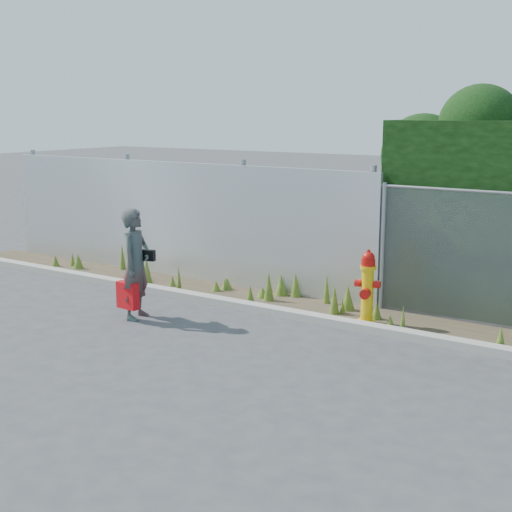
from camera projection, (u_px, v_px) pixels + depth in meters
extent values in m
plane|color=#3B3B3E|center=(218.00, 348.00, 9.60)|extent=(80.00, 80.00, 0.00)
cube|color=#9C978D|center=(286.00, 313.00, 11.06)|extent=(16.00, 0.22, 0.12)
cube|color=#403425|center=(305.00, 308.00, 11.56)|extent=(16.00, 1.20, 0.01)
cone|color=#425F1C|center=(227.00, 284.00, 12.68)|extent=(0.21, 0.21, 0.23)
cone|color=#425F1C|center=(73.00, 260.00, 14.60)|extent=(0.11, 0.11, 0.29)
cone|color=#425F1C|center=(334.00, 301.00, 11.14)|extent=(0.17, 0.17, 0.46)
cone|color=#425F1C|center=(269.00, 287.00, 11.91)|extent=(0.18, 0.18, 0.51)
cone|color=#425F1C|center=(141.00, 272.00, 13.58)|extent=(0.12, 0.12, 0.26)
cone|color=#425F1C|center=(56.00, 261.00, 14.58)|extent=(0.16, 0.16, 0.24)
cone|color=#425F1C|center=(262.00, 293.00, 12.13)|extent=(0.21, 0.21, 0.19)
cone|color=#425F1C|center=(281.00, 286.00, 12.26)|extent=(0.23, 0.23, 0.36)
cone|color=#425F1C|center=(501.00, 339.00, 9.49)|extent=(0.15, 0.15, 0.32)
cone|color=#425F1C|center=(78.00, 262.00, 14.34)|extent=(0.22, 0.22, 0.31)
cone|color=#425F1C|center=(132.00, 270.00, 13.31)|extent=(0.18, 0.18, 0.46)
cone|color=#425F1C|center=(147.00, 273.00, 12.92)|extent=(0.22, 0.22, 0.52)
cone|color=#425F1C|center=(225.00, 285.00, 12.58)|extent=(0.08, 0.08, 0.25)
cone|color=#425F1C|center=(179.00, 278.00, 12.63)|extent=(0.10, 0.10, 0.45)
cone|color=#425F1C|center=(348.00, 299.00, 11.35)|extent=(0.23, 0.23, 0.40)
cone|color=#425F1C|center=(281.00, 285.00, 12.42)|extent=(0.13, 0.13, 0.34)
cone|color=#425F1C|center=(342.00, 306.00, 11.19)|extent=(0.09, 0.09, 0.25)
cone|color=#425F1C|center=(403.00, 319.00, 10.27)|extent=(0.09, 0.09, 0.39)
cone|color=#425F1C|center=(216.00, 287.00, 12.56)|extent=(0.17, 0.17, 0.19)
cone|color=#425F1C|center=(327.00, 289.00, 11.75)|extent=(0.12, 0.12, 0.50)
cone|color=#425F1C|center=(390.00, 323.00, 10.37)|extent=(0.17, 0.17, 0.22)
cone|color=#425F1C|center=(172.00, 282.00, 12.93)|extent=(0.13, 0.13, 0.20)
cone|color=#425F1C|center=(250.00, 295.00, 11.80)|extent=(0.16, 0.16, 0.30)
cone|color=#425F1C|center=(122.00, 257.00, 14.26)|extent=(0.12, 0.12, 0.54)
cone|color=#425F1C|center=(296.00, 286.00, 12.17)|extent=(0.18, 0.18, 0.43)
cone|color=#425F1C|center=(133.00, 267.00, 13.39)|extent=(0.17, 0.17, 0.52)
cone|color=#425F1C|center=(370.00, 311.00, 11.04)|extent=(0.14, 0.14, 0.21)
cone|color=#425F1C|center=(376.00, 312.00, 10.87)|extent=(0.17, 0.17, 0.27)
cube|color=silver|center=(173.00, 220.00, 13.58)|extent=(8.50, 0.08, 2.20)
cylinder|color=gray|center=(36.00, 202.00, 15.85)|extent=(0.10, 0.10, 2.30)
cylinder|color=gray|center=(129.00, 211.00, 14.35)|extent=(0.10, 0.10, 2.30)
cylinder|color=gray|center=(243.00, 223.00, 12.84)|extent=(0.10, 0.10, 2.30)
cylinder|color=gray|center=(371.00, 237.00, 11.49)|extent=(0.10, 0.10, 2.30)
cylinder|color=gray|center=(382.00, 247.00, 11.29)|extent=(0.07, 0.07, 2.05)
sphere|color=black|center=(423.00, 156.00, 11.69)|extent=(1.38, 1.38, 1.38)
sphere|color=black|center=(480.00, 126.00, 11.12)|extent=(1.32, 1.32, 1.32)
cylinder|color=#E1AF0B|center=(366.00, 322.00, 10.69)|extent=(0.28, 0.28, 0.06)
cylinder|color=#E1AF0B|center=(367.00, 297.00, 10.62)|extent=(0.18, 0.18, 0.85)
cylinder|color=#E1AF0B|center=(368.00, 267.00, 10.53)|extent=(0.24, 0.24, 0.05)
cylinder|color=#B20F0A|center=(368.00, 263.00, 10.51)|extent=(0.21, 0.21, 0.10)
sphere|color=#B20F0A|center=(368.00, 258.00, 10.50)|extent=(0.19, 0.19, 0.19)
cylinder|color=#B20F0A|center=(369.00, 251.00, 10.48)|extent=(0.05, 0.05, 0.05)
cylinder|color=#B20F0A|center=(359.00, 283.00, 10.65)|extent=(0.10, 0.11, 0.11)
cylinder|color=#B20F0A|center=(376.00, 285.00, 10.50)|extent=(0.10, 0.11, 0.11)
cylinder|color=#B20F0A|center=(363.00, 294.00, 10.48)|extent=(0.15, 0.12, 0.15)
imported|color=#10685F|center=(136.00, 264.00, 10.84)|extent=(0.55, 0.71, 1.71)
cube|color=red|center=(128.00, 295.00, 10.82)|extent=(0.37, 0.14, 0.41)
cylinder|color=red|center=(127.00, 278.00, 10.77)|extent=(0.18, 0.02, 0.02)
cube|color=black|center=(148.00, 255.00, 10.89)|extent=(0.22, 0.09, 0.17)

